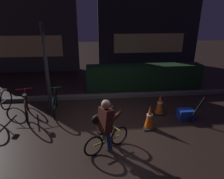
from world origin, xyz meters
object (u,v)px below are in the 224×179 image
(traffic_cone_near, at_px, (150,117))
(blue_crate, at_px, (185,114))
(cyclist, at_px, (105,126))
(parked_bike_center_left, at_px, (55,102))
(parked_bike_left_mid, at_px, (26,105))
(traffic_cone_far, at_px, (160,104))
(closed_umbrella, at_px, (197,110))
(street_post, at_px, (47,70))

(traffic_cone_near, distance_m, blue_crate, 1.30)
(cyclist, bearing_deg, parked_bike_center_left, 94.51)
(parked_bike_left_mid, distance_m, cyclist, 2.97)
(traffic_cone_near, xyz_separation_m, cyclist, (-1.25, -0.84, 0.31))
(traffic_cone_near, xyz_separation_m, traffic_cone_far, (0.56, 0.83, -0.02))
(parked_bike_left_mid, height_order, parked_bike_center_left, parked_bike_left_mid)
(parked_bike_center_left, bearing_deg, cyclist, -151.76)
(cyclist, relative_size, closed_umbrella, 1.47)
(street_post, distance_m, traffic_cone_far, 3.61)
(cyclist, bearing_deg, closed_umbrella, -9.94)
(traffic_cone_near, bearing_deg, blue_crate, 18.15)
(parked_bike_left_mid, bearing_deg, traffic_cone_near, -123.61)
(street_post, distance_m, traffic_cone_near, 3.31)
(parked_bike_center_left, xyz_separation_m, traffic_cone_near, (2.71, -1.25, -0.02))
(parked_bike_left_mid, distance_m, traffic_cone_near, 3.68)
(parked_bike_center_left, height_order, traffic_cone_far, parked_bike_center_left)
(parked_bike_left_mid, bearing_deg, parked_bike_center_left, -93.95)
(street_post, xyz_separation_m, traffic_cone_far, (3.42, -0.47, -1.06))
(street_post, relative_size, cyclist, 2.19)
(parked_bike_left_mid, xyz_separation_m, traffic_cone_far, (4.09, -0.23, -0.06))
(parked_bike_left_mid, relative_size, traffic_cone_far, 2.67)
(parked_bike_left_mid, height_order, closed_umbrella, closed_umbrella)
(traffic_cone_far, bearing_deg, traffic_cone_near, -124.28)
(traffic_cone_near, height_order, cyclist, cyclist)
(parked_bike_left_mid, bearing_deg, street_post, -87.01)
(street_post, relative_size, traffic_cone_near, 4.11)
(blue_crate, bearing_deg, street_post, 167.56)
(parked_bike_left_mid, bearing_deg, cyclist, -146.74)
(blue_crate, height_order, cyclist, cyclist)
(traffic_cone_near, height_order, blue_crate, traffic_cone_near)
(closed_umbrella, bearing_deg, parked_bike_center_left, 177.05)
(parked_bike_center_left, bearing_deg, traffic_cone_far, -103.99)
(blue_crate, bearing_deg, traffic_cone_near, -161.85)
(closed_umbrella, bearing_deg, cyclist, -147.57)
(blue_crate, xyz_separation_m, cyclist, (-2.47, -1.24, 0.48))
(parked_bike_center_left, height_order, blue_crate, parked_bike_center_left)
(parked_bike_left_mid, bearing_deg, traffic_cone_far, -110.18)
(parked_bike_left_mid, relative_size, closed_umbrella, 1.96)
(parked_bike_left_mid, relative_size, blue_crate, 3.79)
(street_post, distance_m, parked_bike_center_left, 1.04)
(street_post, height_order, blue_crate, street_post)
(parked_bike_left_mid, xyz_separation_m, cyclist, (2.27, -1.90, 0.27))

